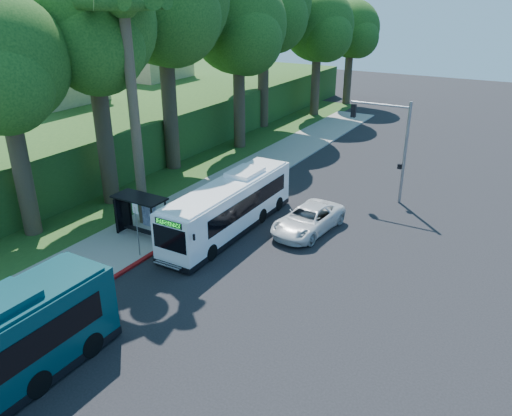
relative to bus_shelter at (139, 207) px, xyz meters
The scene contains 18 objects.
ground 8.00m from the bus_shelter, 21.51° to the left, with size 140.00×140.00×0.00m, color black.
sidewalk 3.35m from the bus_shelter, 90.90° to the left, with size 4.50×70.00×0.12m, color gray.
red_curb 3.07m from the bus_shelter, 26.83° to the right, with size 0.25×30.00×0.13m, color maroon.
grass_verge 9.90m from the bus_shelter, 126.16° to the left, with size 8.00×70.00×0.06m, color #234719.
bus_shelter is the anchor object (origin of this frame).
stop_sign_pole 2.85m from the bus_shelter, 49.08° to the right, with size 0.35×0.06×3.17m.
traffic_signal_pole 17.15m from the bus_shelter, 49.36° to the left, with size 4.10×0.30×7.00m.
palm_tree 10.70m from the bus_shelter, 124.80° to the left, with size 4.20×4.20×14.40m.
hillside_backdrop 26.18m from the bus_shelter, 136.68° to the left, with size 24.00×60.00×8.80m.
tree_0 11.08m from the bus_shelter, 151.08° to the left, with size 8.40×8.00×15.70m.
tree_1 16.56m from the bus_shelter, 119.45° to the left, with size 10.50×10.00×18.26m.
tree_2 21.25m from the bus_shelter, 103.83° to the left, with size 8.82×8.40×15.12m.
tree_3 29.46m from the bus_shelter, 103.86° to the left, with size 10.08×9.60×17.28m.
tree_4 35.97m from the bus_shelter, 96.78° to the left, with size 8.40×8.00×14.14m.
tree_5 43.55m from the bus_shelter, 94.21° to the left, with size 7.35×7.00×12.86m.
tree_6 10.21m from the bus_shelter, 150.84° to the right, with size 7.56×7.20×13.74m.
white_bus 5.42m from the bus_shelter, 37.18° to the left, with size 2.47×11.27×3.36m.
pickup 10.15m from the bus_shelter, 33.05° to the left, with size 2.58×5.60×1.56m, color silver.
Camera 1 is at (12.30, -22.68, 13.38)m, focal length 35.00 mm.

